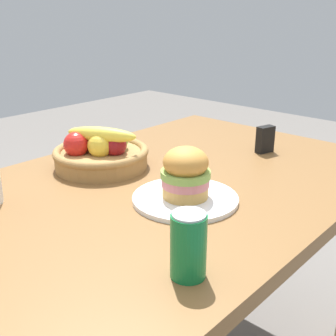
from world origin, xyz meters
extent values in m
cube|color=brown|center=(0.00, 0.00, 0.73)|extent=(1.40, 0.90, 0.04)
cylinder|color=brown|center=(0.62, 0.37, 0.35)|extent=(0.07, 0.07, 0.71)
cylinder|color=white|center=(-0.05, -0.12, 0.76)|extent=(0.27, 0.27, 0.01)
cylinder|color=tan|center=(-0.05, -0.12, 0.78)|extent=(0.12, 0.12, 0.03)
cylinder|color=#C67075|center=(-0.05, -0.12, 0.80)|extent=(0.12, 0.12, 0.02)
cylinder|color=#84A84C|center=(-0.05, -0.12, 0.82)|extent=(0.12, 0.12, 0.02)
ellipsoid|color=gold|center=(-0.05, -0.12, 0.85)|extent=(0.11, 0.11, 0.08)
cylinder|color=#147238|center=(-0.29, -0.33, 0.81)|extent=(0.07, 0.07, 0.12)
cylinder|color=silver|center=(-0.29, -0.33, 0.87)|extent=(0.06, 0.06, 0.00)
cylinder|color=#9E7542|center=(-0.03, 0.23, 0.78)|extent=(0.28, 0.28, 0.05)
torus|color=#9E7542|center=(-0.03, 0.23, 0.80)|extent=(0.29, 0.29, 0.02)
sphere|color=#6BAD38|center=(0.02, 0.22, 0.83)|extent=(0.07, 0.07, 0.07)
sphere|color=#D16066|center=(-0.03, 0.25, 0.83)|extent=(0.07, 0.07, 0.07)
sphere|color=red|center=(-0.09, 0.27, 0.83)|extent=(0.08, 0.08, 0.08)
sphere|color=gold|center=(-0.05, 0.21, 0.83)|extent=(0.07, 0.07, 0.07)
sphere|color=maroon|center=(-0.01, 0.18, 0.83)|extent=(0.07, 0.07, 0.07)
ellipsoid|color=yellow|center=(-0.04, 0.21, 0.86)|extent=(0.14, 0.22, 0.05)
cube|color=black|center=(0.44, -0.07, 0.80)|extent=(0.07, 0.04, 0.09)
camera|label=1|loc=(-0.81, -0.76, 1.21)|focal=46.11mm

